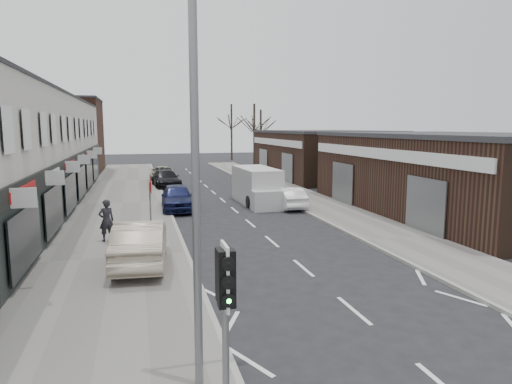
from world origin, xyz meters
TOP-DOWN VIEW (x-y plane):
  - ground at (0.00, 0.00)m, footprint 160.00×160.00m
  - pavement_left at (-6.75, 22.00)m, footprint 5.50×64.00m
  - pavement_right at (5.75, 22.00)m, footprint 3.50×64.00m
  - brick_block_far at (-13.50, 45.00)m, footprint 8.00×10.00m
  - right_unit_near at (12.50, 14.00)m, footprint 10.00×18.00m
  - right_unit_far at (12.50, 34.00)m, footprint 10.00×16.00m
  - tree_far_a at (9.00, 48.00)m, footprint 3.60×3.60m
  - tree_far_b at (11.50, 54.00)m, footprint 3.60×3.60m
  - tree_far_c at (8.50, 60.00)m, footprint 3.60×3.60m
  - traffic_light at (-4.40, -2.02)m, footprint 0.28×0.60m
  - street_lamp at (-4.53, -0.80)m, footprint 2.23×0.22m
  - warning_sign at (-5.16, 12.00)m, footprint 0.12×0.80m
  - white_van at (2.00, 20.09)m, footprint 2.32×6.17m
  - sedan_on_pavement at (-5.70, 7.57)m, footprint 2.14×5.08m
  - pedestrian at (-7.10, 11.47)m, footprint 0.78×0.64m
  - parked_car_left_a at (-3.40, 18.93)m, footprint 2.07×4.78m
  - parked_car_left_b at (-3.40, 29.89)m, footprint 2.49×5.20m
  - parked_car_left_c at (-3.40, 35.71)m, footprint 2.58×4.83m
  - parked_car_right_a at (3.50, 17.93)m, footprint 1.58×4.06m
  - parked_car_right_b at (3.50, 26.49)m, footprint 2.20×4.68m

SIDE VIEW (x-z plane):
  - ground at x=0.00m, z-range 0.00..0.00m
  - tree_far_a at x=9.00m, z-range -4.00..4.00m
  - tree_far_b at x=11.50m, z-range -3.75..3.75m
  - tree_far_c at x=8.50m, z-range -4.25..4.25m
  - pavement_left at x=-6.75m, z-range 0.00..0.12m
  - pavement_right at x=5.75m, z-range 0.00..0.12m
  - parked_car_left_c at x=-3.40m, z-range 0.00..1.29m
  - parked_car_right_a at x=3.50m, z-range 0.00..1.32m
  - parked_car_left_b at x=-3.40m, z-range 0.00..1.46m
  - parked_car_right_b at x=3.50m, z-range 0.00..1.55m
  - parked_car_left_a at x=-3.40m, z-range 0.00..1.60m
  - sedan_on_pavement at x=-5.70m, z-range 0.12..1.75m
  - pedestrian at x=-7.10m, z-range 0.12..1.97m
  - white_van at x=2.00m, z-range -0.07..2.31m
  - warning_sign at x=-5.16m, z-range 0.85..3.55m
  - right_unit_near at x=12.50m, z-range 0.00..4.50m
  - right_unit_far at x=12.50m, z-range 0.00..4.50m
  - traffic_light at x=-4.40m, z-range 0.86..3.96m
  - brick_block_far at x=-13.50m, z-range 0.00..8.00m
  - street_lamp at x=-4.53m, z-range 0.62..8.62m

